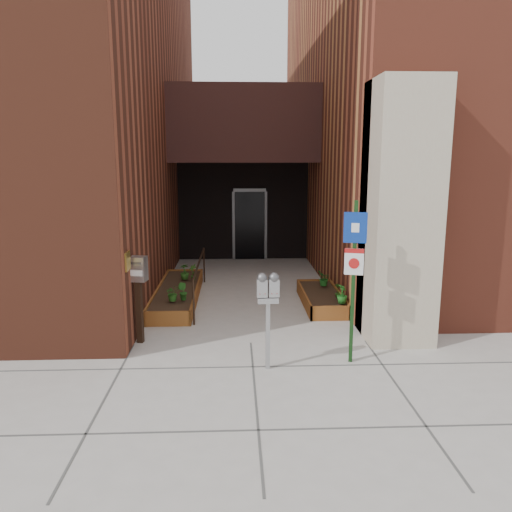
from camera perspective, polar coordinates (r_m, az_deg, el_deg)
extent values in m
plane|color=#9E9991|center=(8.72, -0.61, -9.91)|extent=(80.00, 80.00, 0.00)
cube|color=brown|center=(16.01, -24.57, 16.93)|extent=(8.00, 14.60, 10.00)
cube|color=brown|center=(16.61, 20.65, 16.97)|extent=(8.00, 13.70, 10.00)
cube|color=tan|center=(8.83, 16.15, 4.66)|extent=(1.10, 1.20, 4.40)
cube|color=black|center=(14.15, -1.44, 14.71)|extent=(4.20, 2.00, 2.00)
cube|color=black|center=(15.61, -1.48, 5.20)|extent=(4.00, 0.30, 3.00)
cube|color=black|center=(15.49, -0.72, 3.48)|extent=(0.90, 0.06, 2.10)
cube|color=#B79338|center=(8.28, -14.49, -0.58)|extent=(0.04, 0.30, 0.30)
cube|color=brown|center=(9.61, -10.13, -7.08)|extent=(0.90, 0.04, 0.30)
cube|color=brown|center=(13.02, -8.08, -2.16)|extent=(0.90, 0.04, 0.30)
cube|color=brown|center=(11.36, -11.11, -4.25)|extent=(0.04, 3.60, 0.30)
cube|color=brown|center=(11.26, -6.77, -4.25)|extent=(0.04, 3.60, 0.30)
cube|color=black|center=(11.31, -8.94, -4.35)|extent=(0.82, 3.52, 0.26)
cube|color=brown|center=(9.89, 8.54, -6.51)|extent=(0.80, 0.04, 0.30)
cube|color=brown|center=(11.93, 6.60, -3.36)|extent=(0.80, 0.04, 0.30)
cube|color=brown|center=(10.85, 5.49, -4.83)|extent=(0.04, 2.20, 0.30)
cube|color=brown|center=(10.98, 9.44, -4.74)|extent=(0.04, 2.20, 0.30)
cube|color=black|center=(10.91, 7.48, -4.89)|extent=(0.72, 2.12, 0.26)
cylinder|color=black|center=(9.55, -7.14, -5.24)|extent=(0.04, 0.04, 0.90)
cylinder|color=black|center=(12.74, -5.96, -1.03)|extent=(0.04, 0.04, 0.90)
cylinder|color=black|center=(11.04, -6.51, -0.67)|extent=(0.04, 3.30, 0.04)
cube|color=#979799|center=(7.55, 1.35, -9.13)|extent=(0.07, 0.07, 1.03)
cube|color=#979799|center=(7.38, 1.37, -5.07)|extent=(0.32, 0.14, 0.08)
cube|color=#979799|center=(7.32, 0.69, -3.69)|extent=(0.16, 0.11, 0.27)
sphere|color=#59595B|center=(7.28, 0.69, -2.51)|extent=(0.15, 0.15, 0.15)
cube|color=white|center=(7.26, 0.74, -3.64)|extent=(0.09, 0.01, 0.05)
cube|color=#B21414|center=(7.28, 0.74, -4.27)|extent=(0.09, 0.01, 0.03)
cube|color=#979799|center=(7.34, 2.06, -3.66)|extent=(0.16, 0.11, 0.27)
sphere|color=#59595B|center=(7.30, 2.07, -2.48)|extent=(0.15, 0.15, 0.15)
cube|color=white|center=(7.28, 2.12, -3.61)|extent=(0.09, 0.01, 0.05)
cube|color=#B21414|center=(7.30, 2.11, -4.23)|extent=(0.09, 0.01, 0.03)
cube|color=black|center=(7.72, 11.05, -3.09)|extent=(0.07, 0.07, 2.52)
cube|color=navy|center=(7.52, 11.29, 3.20)|extent=(0.34, 0.11, 0.46)
cube|color=white|center=(7.52, 11.29, 3.19)|extent=(0.11, 0.04, 0.14)
cube|color=white|center=(7.61, 11.14, -0.65)|extent=(0.28, 0.10, 0.40)
cube|color=#B21414|center=(7.57, 11.19, 0.57)|extent=(0.28, 0.09, 0.07)
cylinder|color=#B21414|center=(7.60, 11.13, -0.84)|extent=(0.16, 0.05, 0.16)
cube|color=black|center=(8.80, -13.18, -6.21)|extent=(0.12, 0.12, 1.10)
cube|color=#A2A2A4|center=(8.61, -13.40, -1.43)|extent=(0.33, 0.27, 0.42)
cube|color=#59595B|center=(8.48, -13.72, -0.81)|extent=(0.22, 0.05, 0.04)
cube|color=white|center=(8.51, -13.66, -1.93)|extent=(0.24, 0.05, 0.10)
imported|color=#28611B|center=(10.18, -9.49, -4.18)|extent=(0.41, 0.41, 0.33)
imported|color=#1D4E16|center=(10.20, -8.40, -4.04)|extent=(0.27, 0.27, 0.36)
imported|color=#245518|center=(11.90, -8.16, -1.78)|extent=(0.27, 0.27, 0.37)
imported|color=#295819|center=(11.79, -7.21, -1.85)|extent=(0.28, 0.28, 0.38)
imported|color=#1C5E1B|center=(10.01, 9.82, -4.31)|extent=(0.26, 0.26, 0.37)
imported|color=#295A19|center=(10.42, 9.32, -3.88)|extent=(0.22, 0.22, 0.31)
imported|color=#1C631D|center=(11.29, 7.78, -2.56)|extent=(0.36, 0.36, 0.34)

